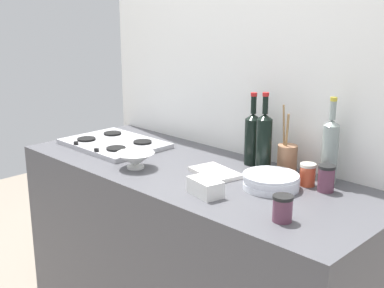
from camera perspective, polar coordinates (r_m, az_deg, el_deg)
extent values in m
cube|color=#4C4C51|center=(2.48, 0.00, -12.80)|extent=(1.80, 0.70, 0.90)
cube|color=white|center=(2.51, 6.11, 4.54)|extent=(1.90, 0.06, 2.30)
cube|color=#B2B2B7|center=(2.71, -8.75, 0.05)|extent=(0.52, 0.38, 0.02)
cylinder|color=black|center=(2.76, -11.82, 0.55)|extent=(0.10, 0.10, 0.01)
cylinder|color=black|center=(2.56, -8.56, -0.50)|extent=(0.10, 0.10, 0.01)
cylinder|color=black|center=(2.86, -8.95, 1.19)|extent=(0.10, 0.10, 0.01)
cylinder|color=black|center=(2.66, -5.60, 0.23)|extent=(0.10, 0.10, 0.01)
cylinder|color=black|center=(2.68, -12.95, 0.11)|extent=(0.02, 0.02, 0.02)
cylinder|color=black|center=(2.54, -10.72, -0.66)|extent=(0.02, 0.02, 0.02)
cylinder|color=white|center=(2.09, 8.88, -4.79)|extent=(0.23, 0.23, 0.01)
cylinder|color=white|center=(2.09, 8.91, -4.49)|extent=(0.23, 0.23, 0.01)
cylinder|color=white|center=(2.09, 8.96, -4.16)|extent=(0.23, 0.23, 0.01)
cylinder|color=white|center=(2.08, 8.96, -3.88)|extent=(0.23, 0.23, 0.01)
cylinder|color=white|center=(2.08, 8.89, -3.53)|extent=(0.23, 0.23, 0.01)
cylinder|color=gray|center=(2.18, 15.26, -1.13)|extent=(0.07, 0.07, 0.25)
cone|color=gray|center=(2.14, 15.51, 2.34)|extent=(0.07, 0.07, 0.02)
cylinder|color=gray|center=(2.13, 15.61, 3.66)|extent=(0.02, 0.02, 0.08)
cylinder|color=gold|center=(2.12, 15.70, 4.90)|extent=(0.03, 0.03, 0.02)
cylinder|color=black|center=(2.24, 8.09, -0.28)|extent=(0.07, 0.07, 0.25)
cone|color=black|center=(2.21, 8.22, 3.09)|extent=(0.07, 0.07, 0.02)
cylinder|color=black|center=(2.20, 8.28, 4.37)|extent=(0.02, 0.02, 0.08)
cylinder|color=#B21E1E|center=(2.19, 8.32, 5.57)|extent=(0.03, 0.03, 0.02)
cylinder|color=black|center=(2.36, 6.83, 0.25)|extent=(0.07, 0.07, 0.22)
cone|color=black|center=(2.34, 6.92, 3.11)|extent=(0.07, 0.07, 0.03)
cylinder|color=black|center=(2.33, 6.96, 4.40)|extent=(0.03, 0.03, 0.08)
cylinder|color=#B21E1E|center=(2.32, 7.00, 5.58)|extent=(0.03, 0.03, 0.02)
cylinder|color=white|center=(2.33, -6.39, -2.58)|extent=(0.08, 0.08, 0.01)
cone|color=white|center=(2.32, -6.41, -1.73)|extent=(0.18, 0.18, 0.06)
cube|color=white|center=(1.99, 1.50, -4.89)|extent=(0.16, 0.11, 0.07)
cylinder|color=#996B4C|center=(2.27, 10.67, -1.70)|extent=(0.09, 0.09, 0.13)
cylinder|color=#997247|center=(2.23, 10.60, 0.63)|extent=(0.03, 0.02, 0.22)
cylinder|color=#997247|center=(2.24, 10.32, 1.16)|extent=(0.01, 0.03, 0.26)
cylinder|color=#66384C|center=(2.09, 14.88, -3.92)|extent=(0.07, 0.07, 0.10)
cylinder|color=black|center=(2.08, 14.99, -2.52)|extent=(0.07, 0.07, 0.01)
cylinder|color=#C64C2D|center=(2.14, 12.89, -3.53)|extent=(0.06, 0.06, 0.08)
cylinder|color=beige|center=(2.13, 12.97, -2.34)|extent=(0.07, 0.07, 0.01)
cylinder|color=#66384C|center=(1.78, 10.16, -7.34)|extent=(0.07, 0.07, 0.08)
cylinder|color=black|center=(1.77, 10.24, -5.93)|extent=(0.07, 0.07, 0.01)
cube|color=silver|center=(2.23, 2.64, -3.25)|extent=(0.25, 0.18, 0.02)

